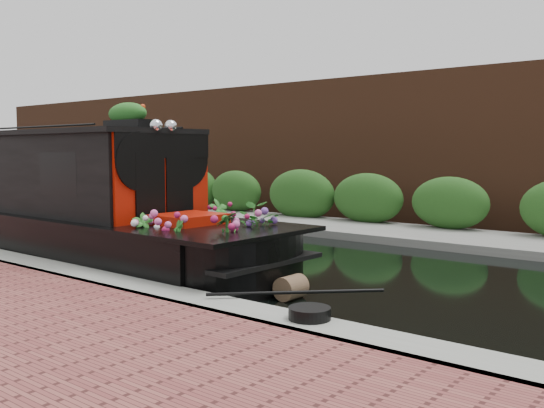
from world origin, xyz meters
The scene contains 8 objects.
ground centered at (0.00, 0.00, 0.00)m, with size 80.00×80.00×0.00m, color black.
near_bank_coping centered at (0.00, -3.30, 0.00)m, with size 40.00×0.60×0.50m, color gray.
far_bank_path centered at (0.00, 4.20, 0.00)m, with size 40.00×2.40×0.34m, color gray.
far_hedge centered at (0.00, 5.10, 0.00)m, with size 40.00×1.10×2.80m, color #25521B.
far_brick_wall centered at (0.00, 7.20, 0.00)m, with size 40.00×1.00×8.00m, color #56301D.
narrowboat centered at (-3.93, -1.87, 0.87)m, with size 12.53×2.34×2.93m.
rope_fender centered at (2.81, -1.87, 0.16)m, with size 0.31×0.31×0.38m, color brown.
coiled_mooring_rope centered at (4.05, -3.19, 0.31)m, with size 0.43×0.43×0.12m, color black.
Camera 1 is at (7.48, -8.01, 1.92)m, focal length 40.00 mm.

